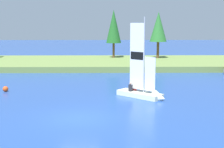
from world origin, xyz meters
name	(u,v)px	position (x,y,z in m)	size (l,w,h in m)	color
ground_plane	(79,118)	(0.00, 0.00, 0.00)	(200.00, 200.00, 0.00)	#234793
shore_bank	(95,63)	(0.00, 25.62, 0.36)	(80.00, 14.33, 0.73)	olive
shoreline_tree_midleft	(114,27)	(2.65, 29.22, 5.39)	(2.26, 2.26, 7.17)	brown
shoreline_tree_centre	(158,27)	(9.27, 28.51, 5.33)	(2.51, 2.51, 6.84)	brown
sailboat	(146,92)	(4.75, 5.43, 0.50)	(3.94, 3.71, 6.65)	silver
channel_buoy	(6,89)	(-7.05, 7.99, 0.24)	(0.47, 0.47, 0.47)	#E54C19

